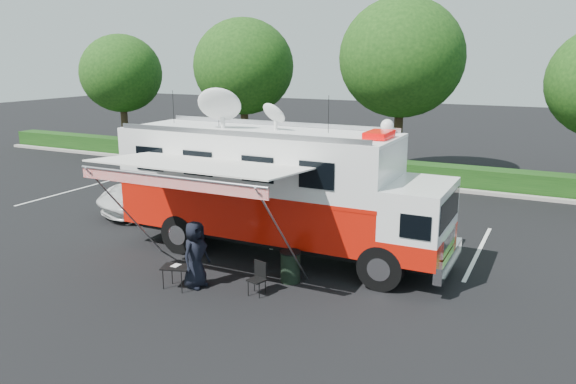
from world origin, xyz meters
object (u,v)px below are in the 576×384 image
folding_table (176,268)px  white_suv (174,210)px  command_truck (278,189)px  trash_bin (290,266)px

folding_table → white_suv: bearing=128.2°
white_suv → command_truck: bearing=0.3°
white_suv → folding_table: bearing=-27.4°
command_truck → folding_table: size_ratio=11.91×
white_suv → folding_table: size_ratio=6.92×
white_suv → folding_table: 8.09m
command_truck → folding_table: bearing=-108.4°
folding_table → trash_bin: (2.50, 1.77, -0.14)m
folding_table → trash_bin: bearing=35.4°
folding_table → command_truck: bearing=71.6°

